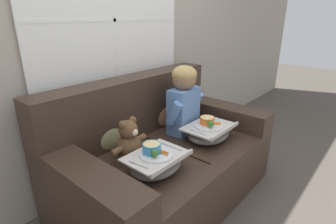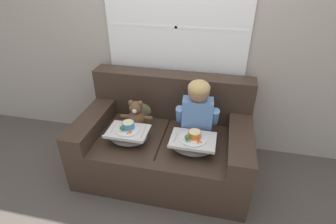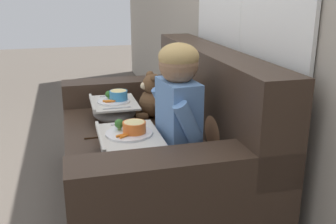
# 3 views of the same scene
# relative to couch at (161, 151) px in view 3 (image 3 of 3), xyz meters

# --- Properties ---
(ground_plane) EXTENTS (14.00, 14.00, 0.00)m
(ground_plane) POSITION_rel_couch_xyz_m (0.00, -0.07, -0.33)
(ground_plane) COLOR #4C443D
(couch) EXTENTS (1.66, 0.99, 0.94)m
(couch) POSITION_rel_couch_xyz_m (0.00, 0.00, 0.00)
(couch) COLOR #38281E
(couch) RESTS_ON ground_plane
(throw_pillow_behind_child) EXTENTS (0.32, 0.16, 0.34)m
(throw_pillow_behind_child) POSITION_rel_couch_xyz_m (0.31, 0.25, 0.27)
(throw_pillow_behind_child) COLOR #B2754C
(throw_pillow_behind_child) RESTS_ON couch
(throw_pillow_behind_teddy) EXTENTS (0.31, 0.15, 0.32)m
(throw_pillow_behind_teddy) POSITION_rel_couch_xyz_m (-0.31, 0.25, 0.27)
(throw_pillow_behind_teddy) COLOR #898456
(throw_pillow_behind_teddy) RESTS_ON couch
(child_figure) EXTENTS (0.41, 0.21, 0.57)m
(child_figure) POSITION_rel_couch_xyz_m (0.31, 0.02, 0.43)
(child_figure) COLOR #5B84BC
(child_figure) RESTS_ON couch
(teddy_bear) EXTENTS (0.33, 0.23, 0.30)m
(teddy_bear) POSITION_rel_couch_xyz_m (-0.30, 0.01, 0.25)
(teddy_bear) COLOR brown
(teddy_bear) RESTS_ON couch
(lap_tray_child) EXTENTS (0.40, 0.31, 0.19)m
(lap_tray_child) POSITION_rel_couch_xyz_m (0.31, -0.24, 0.19)
(lap_tray_child) COLOR slate
(lap_tray_child) RESTS_ON child_figure
(lap_tray_teddy) EXTENTS (0.38, 0.29, 0.19)m
(lap_tray_teddy) POSITION_rel_couch_xyz_m (-0.31, -0.24, 0.19)
(lap_tray_teddy) COLOR slate
(lap_tray_teddy) RESTS_ON teddy_bear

